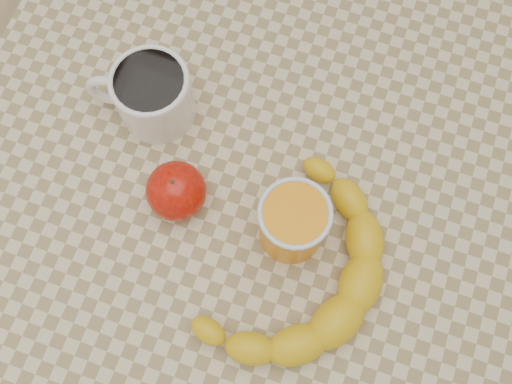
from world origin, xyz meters
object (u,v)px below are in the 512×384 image
(orange_juice_glass, at_px, (293,223))
(banana, at_px, (297,274))
(apple, at_px, (176,191))
(coffee_mug, at_px, (151,94))
(table, at_px, (256,216))

(orange_juice_glass, bearing_deg, banana, -65.28)
(apple, xyz_separation_m, banana, (0.16, -0.04, -0.01))
(coffee_mug, height_order, apple, coffee_mug)
(table, distance_m, banana, 0.16)
(table, xyz_separation_m, coffee_mug, (-0.16, 0.07, 0.13))
(orange_juice_glass, bearing_deg, coffee_mug, 155.35)
(orange_juice_glass, xyz_separation_m, apple, (-0.14, -0.00, -0.02))
(table, relative_size, orange_juice_glass, 8.51)
(banana, bearing_deg, orange_juice_glass, 139.65)
(table, xyz_separation_m, orange_juice_glass, (0.05, -0.03, 0.13))
(table, distance_m, apple, 0.15)
(apple, height_order, banana, apple)
(coffee_mug, xyz_separation_m, orange_juice_glass, (0.21, -0.10, 0.00))
(table, relative_size, coffee_mug, 5.66)
(apple, bearing_deg, banana, -15.21)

